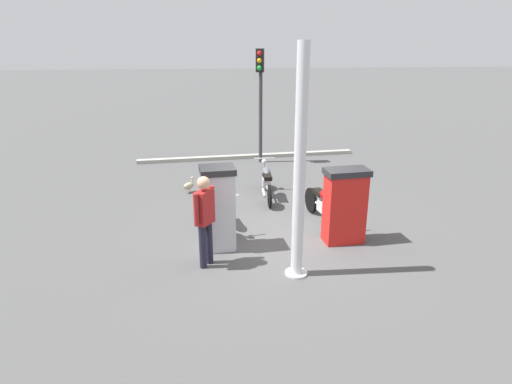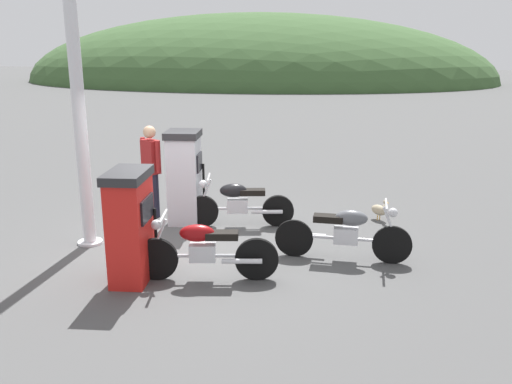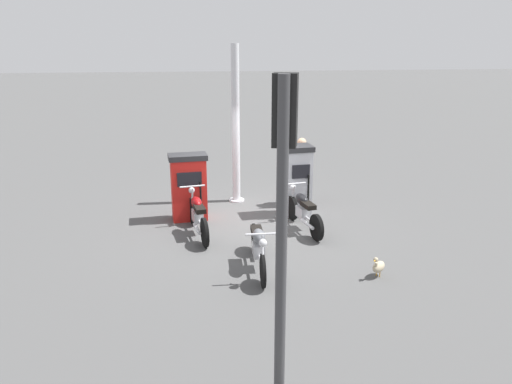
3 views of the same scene
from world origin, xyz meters
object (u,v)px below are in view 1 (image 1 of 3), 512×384
object	(u,v)px
motorcycle_extra	(266,180)
motorcycle_near_pump	(324,205)
attendant_person	(205,215)
wandering_duck	(189,185)
canopy_support_pole	(300,172)
roadside_traffic_light	(260,87)
fuel_pump_far	(218,208)
fuel_pump_near	(345,205)
motorcycle_far_pump	(221,209)

from	to	relation	value
motorcycle_extra	motorcycle_near_pump	bearing A→B (deg)	-151.37
motorcycle_extra	attendant_person	world-z (taller)	attendant_person
wandering_duck	canopy_support_pole	bearing A→B (deg)	-156.96
wandering_duck	roadside_traffic_light	bearing A→B (deg)	-38.83
fuel_pump_far	fuel_pump_near	bearing A→B (deg)	-90.00
motorcycle_far_pump	canopy_support_pole	size ratio (longest dim) A/B	0.48
attendant_person	roadside_traffic_light	bearing A→B (deg)	-14.90
motorcycle_near_pump	attendant_person	size ratio (longest dim) A/B	1.15
wandering_duck	canopy_support_pole	world-z (taller)	canopy_support_pole
fuel_pump_far	motorcycle_extra	size ratio (longest dim) A/B	0.82
fuel_pump_near	roadside_traffic_light	distance (m)	6.68
motorcycle_far_pump	wandering_duck	distance (m)	2.62
fuel_pump_far	roadside_traffic_light	distance (m)	6.79
motorcycle_far_pump	attendant_person	world-z (taller)	attendant_person
fuel_pump_near	roadside_traffic_light	size ratio (longest dim) A/B	0.42
attendant_person	fuel_pump_far	bearing A→B (deg)	-20.16
fuel_pump_near	roadside_traffic_light	xyz separation A→B (m)	(6.38, 0.92, 1.75)
motorcycle_far_pump	motorcycle_extra	world-z (taller)	motorcycle_extra
fuel_pump_near	motorcycle_far_pump	size ratio (longest dim) A/B	0.82
wandering_duck	fuel_pump_near	bearing A→B (deg)	-137.14
roadside_traffic_light	canopy_support_pole	world-z (taller)	canopy_support_pole
fuel_pump_far	attendant_person	size ratio (longest dim) A/B	0.98
motorcycle_extra	wandering_duck	world-z (taller)	motorcycle_extra
motorcycle_extra	canopy_support_pole	xyz separation A→B (m)	(-4.11, 0.03, 1.44)
attendant_person	canopy_support_pole	bearing A→B (deg)	-108.35
motorcycle_near_pump	roadside_traffic_light	distance (m)	5.85
fuel_pump_far	wandering_duck	size ratio (longest dim) A/B	4.00
motorcycle_far_pump	wandering_duck	bearing A→B (deg)	17.26
motorcycle_extra	canopy_support_pole	distance (m)	4.36
motorcycle_near_pump	canopy_support_pole	world-z (taller)	canopy_support_pole
fuel_pump_near	motorcycle_near_pump	bearing A→B (deg)	9.19
roadside_traffic_light	canopy_support_pole	distance (m)	7.65
motorcycle_near_pump	wandering_duck	world-z (taller)	motorcycle_near_pump
attendant_person	motorcycle_near_pump	bearing A→B (deg)	-57.57
motorcycle_near_pump	roadside_traffic_light	xyz separation A→B (m)	(5.41, 0.77, 2.09)
motorcycle_extra	roadside_traffic_light	size ratio (longest dim) A/B	0.55
fuel_pump_far	attendant_person	distance (m)	0.77
fuel_pump_far	roadside_traffic_light	world-z (taller)	roadside_traffic_light
fuel_pump_near	motorcycle_extra	size ratio (longest dim) A/B	0.76
motorcycle_extra	wandering_duck	xyz separation A→B (m)	(0.62, 2.05, -0.26)
motorcycle_far_pump	roadside_traffic_light	bearing A→B (deg)	-16.02
motorcycle_extra	attendant_person	xyz separation A→B (m)	(-3.59, 1.61, 0.53)
motorcycle_far_pump	wandering_duck	xyz separation A→B (m)	(2.50, 0.78, -0.23)
canopy_support_pole	fuel_pump_far	bearing A→B (deg)	46.79
motorcycle_far_pump	canopy_support_pole	xyz separation A→B (m)	(-2.24, -1.24, 1.47)
fuel_pump_far	motorcycle_near_pump	size ratio (longest dim) A/B	0.85
fuel_pump_far	motorcycle_far_pump	xyz separation A→B (m)	(1.00, -0.08, -0.42)
motorcycle_extra	attendant_person	size ratio (longest dim) A/B	1.19
motorcycle_far_pump	motorcycle_extra	size ratio (longest dim) A/B	0.93
motorcycle_near_pump	canopy_support_pole	size ratio (longest dim) A/B	0.50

